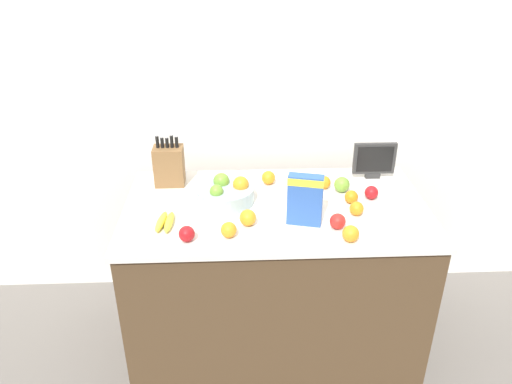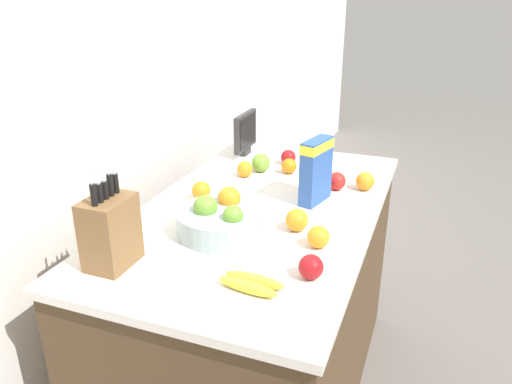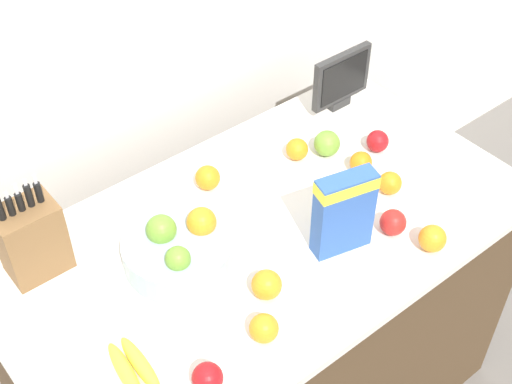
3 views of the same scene
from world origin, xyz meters
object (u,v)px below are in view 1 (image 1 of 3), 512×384
object	(u,v)px
apple_front	(187,234)
orange_by_cereal	(324,182)
fruit_bowl	(225,193)
orange_back_center	(268,178)
banana_bunch	(165,222)
orange_mid_right	(248,218)
orange_mid_left	(351,234)
orange_front_left	(229,230)
small_monitor	(374,159)
apple_leftmost	(342,185)
cereal_box	(305,197)
apple_near_bananas	(371,193)
orange_front_right	(351,197)
knife_block	(169,165)
orange_front_center	(357,209)
apple_rightmost	(338,221)

from	to	relation	value
apple_front	orange_by_cereal	distance (m)	0.85
fruit_bowl	orange_back_center	size ratio (longest dim) A/B	3.96
banana_bunch	orange_back_center	distance (m)	0.66
orange_mid_right	orange_mid_left	size ratio (longest dim) A/B	1.04
orange_front_left	orange_back_center	bearing A→B (deg)	67.75
small_monitor	apple_leftmost	bearing A→B (deg)	-142.74
cereal_box	orange_front_left	xyz separation A→B (m)	(-0.36, -0.10, -0.10)
orange_mid_right	orange_back_center	bearing A→B (deg)	73.64
orange_by_cereal	apple_near_bananas	bearing A→B (deg)	-30.03
fruit_bowl	orange_back_center	world-z (taller)	fruit_bowl
orange_mid_right	orange_front_right	xyz separation A→B (m)	(0.53, 0.19, -0.01)
cereal_box	orange_mid_left	xyz separation A→B (m)	(0.19, -0.16, -0.10)
knife_block	apple_front	xyz separation A→B (m)	(0.14, -0.58, -0.07)
apple_front	orange_back_center	bearing A→B (deg)	53.90
orange_front_left	banana_bunch	bearing A→B (deg)	159.14
knife_block	orange_mid_right	xyz separation A→B (m)	(0.41, -0.45, -0.07)
orange_front_center	orange_mid_right	bearing A→B (deg)	-172.27
small_monitor	orange_front_right	size ratio (longest dim) A/B	3.42
apple_near_bananas	fruit_bowl	bearing A→B (deg)	179.69
apple_front	orange_by_cereal	size ratio (longest dim) A/B	1.04
apple_near_bananas	orange_back_center	distance (m)	0.56
fruit_bowl	orange_by_cereal	distance (m)	0.54
banana_bunch	apple_near_bananas	size ratio (longest dim) A/B	2.69
orange_front_right	orange_front_center	bearing A→B (deg)	-90.25
apple_leftmost	orange_back_center	xyz separation A→B (m)	(-0.38, 0.11, -0.00)
fruit_bowl	apple_leftmost	world-z (taller)	fruit_bowl
knife_block	orange_mid_right	distance (m)	0.62
apple_rightmost	orange_mid_left	xyz separation A→B (m)	(0.04, -0.11, 0.00)
banana_bunch	apple_leftmost	world-z (taller)	apple_leftmost
apple_front	apple_near_bananas	bearing A→B (deg)	21.15
banana_bunch	apple_rightmost	xyz separation A→B (m)	(0.81, -0.06, 0.02)
apple_near_bananas	orange_mid_left	distance (m)	0.43
cereal_box	banana_bunch	xyz separation A→B (m)	(-0.66, 0.01, -0.12)
banana_bunch	orange_by_cereal	distance (m)	0.88
fruit_bowl	orange_mid_right	size ratio (longest dim) A/B	3.76
banana_bunch	orange_back_center	size ratio (longest dim) A/B	2.52
knife_block	cereal_box	distance (m)	0.81
orange_front_left	orange_front_right	size ratio (longest dim) A/B	1.07
apple_near_bananas	orange_front_right	xyz separation A→B (m)	(-0.11, -0.04, -0.00)
cereal_box	apple_front	world-z (taller)	cereal_box
orange_front_center	orange_front_right	size ratio (longest dim) A/B	1.02
cereal_box	orange_front_center	size ratio (longest dim) A/B	3.59
orange_mid_left	knife_block	bearing A→B (deg)	144.82
small_monitor	orange_mid_right	xyz separation A→B (m)	(-0.72, -0.48, -0.07)
knife_block	small_monitor	distance (m)	1.13
cereal_box	orange_front_right	world-z (taller)	cereal_box
cereal_box	banana_bunch	bearing A→B (deg)	-167.09
fruit_bowl	apple_rightmost	distance (m)	0.60
apple_near_bananas	apple_front	bearing A→B (deg)	-158.85
apple_leftmost	orange_front_right	bearing A→B (deg)	-79.28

